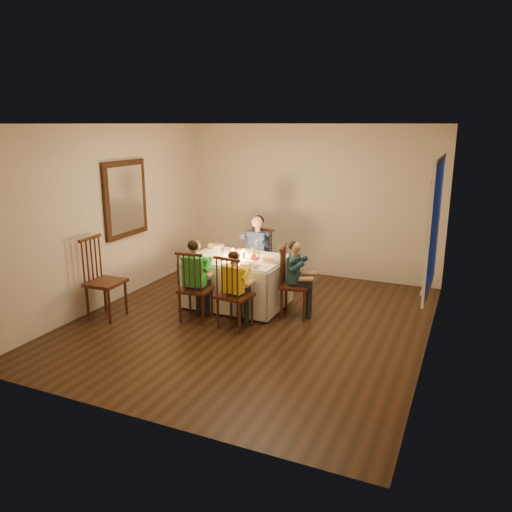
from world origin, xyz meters
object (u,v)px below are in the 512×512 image
at_px(chair_adult, 257,290).
at_px(serving_bowl, 216,247).
at_px(chair_near_left, 197,320).
at_px(chair_extra, 108,317).
at_px(dining_table, 237,271).
at_px(child_teal, 294,315).
at_px(chair_near_right, 235,327).
at_px(chair_end, 294,315).
at_px(child_green, 197,320).
at_px(adult, 257,290).
at_px(child_yellow, 235,327).

relative_size(chair_adult, serving_bowl, 4.23).
xyz_separation_m(chair_near_left, chair_extra, (-1.18, -0.40, 0.00)).
distance_m(dining_table, child_teal, 1.05).
bearing_deg(dining_table, child_teal, -2.34).
xyz_separation_m(chair_near_right, chair_end, (0.57, 0.72, 0.00)).
bearing_deg(chair_adult, child_green, -91.74).
bearing_deg(child_teal, dining_table, 78.00).
bearing_deg(adult, chair_extra, -119.32).
relative_size(chair_adult, child_green, 0.88).
bearing_deg(chair_near_right, child_green, 5.28).
distance_m(adult, child_green, 1.51).
height_order(dining_table, chair_adult, dining_table).
bearing_deg(chair_adult, chair_end, -32.81).
distance_m(dining_table, adult, 0.91).
distance_m(chair_end, chair_extra, 2.60).
bearing_deg(serving_bowl, child_yellow, -51.76).
height_order(chair_near_left, child_green, child_green).
bearing_deg(chair_end, serving_bowl, 66.11).
bearing_deg(child_yellow, child_teal, -121.78).
relative_size(chair_near_left, chair_near_right, 1.00).
relative_size(chair_extra, child_yellow, 1.08).
bearing_deg(chair_end, child_yellow, 132.27).
bearing_deg(dining_table, chair_extra, -140.81).
distance_m(chair_near_left, child_green, 0.00).
bearing_deg(chair_end, adult, 40.27).
distance_m(chair_near_right, child_teal, 0.92).
bearing_deg(chair_extra, adult, -40.18).
height_order(chair_adult, child_yellow, child_yellow).
height_order(chair_near_left, chair_extra, chair_extra).
bearing_deg(serving_bowl, chair_end, -14.74).
relative_size(chair_near_left, chair_extra, 0.88).
bearing_deg(chair_extra, chair_near_left, -74.32).
distance_m(dining_table, child_yellow, 0.99).
height_order(chair_near_left, child_yellow, child_yellow).
distance_m(chair_extra, child_teal, 2.60).
bearing_deg(chair_extra, serving_bowl, -34.76).
height_order(chair_near_right, adult, adult).
bearing_deg(serving_bowl, child_green, -76.13).
height_order(chair_adult, child_teal, child_teal).
bearing_deg(chair_extra, dining_table, -54.42).
relative_size(dining_table, child_green, 1.25).
distance_m(chair_adult, chair_extra, 2.37).
distance_m(child_yellow, serving_bowl, 1.59).
height_order(chair_near_right, child_yellow, child_yellow).
relative_size(chair_extra, child_teal, 1.06).
xyz_separation_m(child_yellow, serving_bowl, (-0.86, 1.10, 0.76)).
xyz_separation_m(chair_near_left, child_green, (0.00, 0.00, 0.00)).
relative_size(adult, child_yellow, 1.16).
relative_size(chair_adult, child_yellow, 0.95).
bearing_deg(child_teal, serving_bowl, 66.11).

